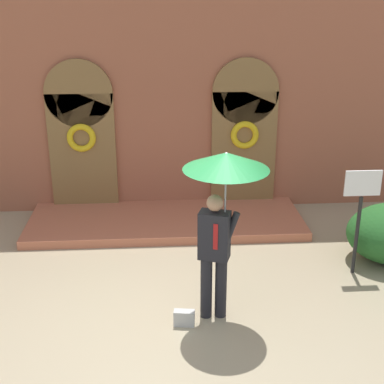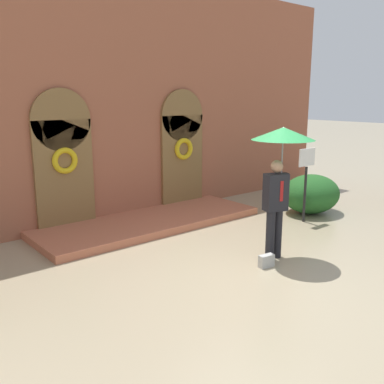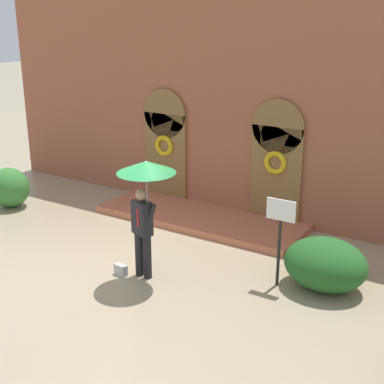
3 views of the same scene
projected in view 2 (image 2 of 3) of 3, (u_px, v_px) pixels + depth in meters
The scene contains 6 objects.
ground_plane at pixel (249, 265), 7.44m from camera, with size 80.00×80.00×0.00m, color tan.
building_facade at pixel (122, 105), 9.98m from camera, with size 14.00×2.30×5.60m.
person_with_umbrella at pixel (281, 153), 7.43m from camera, with size 1.10×1.10×2.36m.
handbag at pixel (266, 261), 7.35m from camera, with size 0.28×0.12×0.22m, color #B7B7B2.
sign_post at pixel (306, 173), 9.79m from camera, with size 0.56×0.06×1.72m.
shrub_right at pixel (311, 194), 10.71m from camera, with size 1.56×1.31×0.97m, color #235B23.
Camera 2 is at (-5.22, -4.74, 2.89)m, focal length 40.00 mm.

